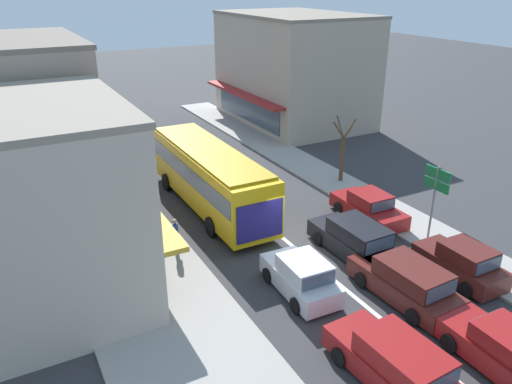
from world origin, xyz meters
TOP-DOWN VIEW (x-y plane):
  - ground_plane at (0.00, 0.00)m, footprint 140.00×140.00m
  - lane_centre_line at (0.00, 4.00)m, footprint 0.20×28.00m
  - sidewalk_left at (-6.80, 6.00)m, footprint 5.20×44.00m
  - kerb_right at (6.20, 6.00)m, footprint 2.80×44.00m
  - shopfront_corner_near at (-10.18, 2.06)m, footprint 7.86×8.69m
  - shopfront_mid_block at (-10.18, 11.51)m, footprint 8.58×9.45m
  - building_right_far at (11.48, 19.01)m, footprint 9.51×12.61m
  - city_bus at (-1.61, 6.18)m, footprint 2.78×10.87m
  - wagon_queue_gap_filler at (1.58, -4.85)m, footprint 2.06×4.56m
  - wagon_queue_far_back at (-1.79, -7.93)m, footprint 2.09×4.58m
  - hatchback_behind_bus_mid at (-1.65, -2.64)m, footprint 1.93×3.76m
  - sedan_adjacent_lane_trail at (1.64, -8.99)m, footprint 1.95×4.23m
  - wagon_adjacent_lane_lead at (1.97, -1.32)m, footprint 1.98×4.52m
  - parked_hatchback_kerb_front at (4.55, -4.82)m, footprint 1.84×3.71m
  - parked_sedan_kerb_second at (4.75, 1.07)m, footprint 1.94×4.22m
  - traffic_light_downstreet at (-3.87, 18.42)m, footprint 0.33×0.24m
  - directional_road_sign at (5.87, -1.88)m, footprint 0.10×1.40m
  - street_tree_right at (6.59, 5.75)m, footprint 1.65×1.50m
  - pedestrian_with_handbag_near at (-4.96, 10.96)m, footprint 0.61×0.49m
  - pedestrian_browsing_midblock at (-4.90, 2.30)m, footprint 0.41×0.65m

SIDE VIEW (x-z plane):
  - ground_plane at x=0.00m, z-range 0.00..0.00m
  - lane_centre_line at x=0.00m, z-range 0.00..0.01m
  - kerb_right at x=6.20m, z-range 0.00..0.12m
  - sidewalk_left at x=-6.80m, z-range 0.00..0.14m
  - sedan_adjacent_lane_trail at x=1.64m, z-range -0.07..1.40m
  - parked_sedan_kerb_second at x=4.75m, z-range -0.07..1.40m
  - hatchback_behind_bus_mid at x=-1.65m, z-range -0.06..1.48m
  - parked_hatchback_kerb_front at x=4.55m, z-range -0.06..1.48m
  - wagon_queue_gap_filler at x=1.58m, z-range -0.04..1.53m
  - wagon_queue_far_back at x=-1.79m, z-range -0.04..1.53m
  - wagon_adjacent_lane_lead at x=1.97m, z-range -0.04..1.53m
  - pedestrian_with_handbag_near at x=-4.96m, z-range 0.25..1.88m
  - pedestrian_browsing_midblock at x=-4.90m, z-range 0.25..1.88m
  - street_tree_right at x=6.59m, z-range -0.12..3.78m
  - city_bus at x=-1.61m, z-range 0.27..3.49m
  - directional_road_sign at x=5.87m, z-range 0.90..4.50m
  - traffic_light_downstreet at x=-3.87m, z-range 0.75..4.95m
  - shopfront_corner_near at x=-10.18m, z-range -0.01..7.35m
  - shopfront_mid_block at x=-10.18m, z-range -0.01..8.53m
  - building_right_far at x=11.48m, z-range -0.01..8.63m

